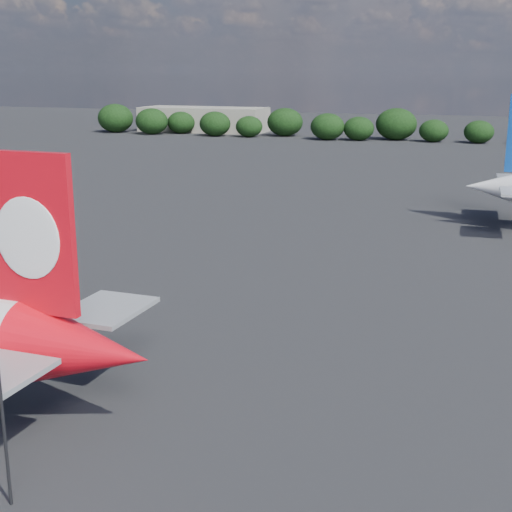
% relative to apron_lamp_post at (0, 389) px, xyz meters
% --- Properties ---
extents(ground, '(500.00, 500.00, 0.00)m').
position_rel_apron_lamp_post_xyz_m(ground, '(-10.30, 67.42, -6.02)').
color(ground, black).
rests_on(ground, ground).
extents(apron_lamp_post, '(0.55, 0.30, 10.74)m').
position_rel_apron_lamp_post_xyz_m(apron_lamp_post, '(0.00, 0.00, 0.00)').
color(apron_lamp_post, black).
rests_on(apron_lamp_post, ground).
extents(terminal_building, '(42.00, 16.00, 8.00)m').
position_rel_apron_lamp_post_xyz_m(terminal_building, '(-75.30, 199.42, -2.02)').
color(terminal_building, gray).
rests_on(terminal_building, ground).
extents(highway_sign, '(6.00, 0.30, 4.50)m').
position_rel_apron_lamp_post_xyz_m(highway_sign, '(-28.30, 183.42, -2.89)').
color(highway_sign, '#125D22').
rests_on(highway_sign, ground).
extents(billboard_yellow, '(5.00, 0.30, 5.50)m').
position_rel_apron_lamp_post_xyz_m(billboard_yellow, '(1.70, 189.42, -2.15)').
color(billboard_yellow, yellow).
rests_on(billboard_yellow, ground).
extents(horizon_treeline, '(206.68, 17.03, 9.32)m').
position_rel_apron_lamp_post_xyz_m(horizon_treeline, '(-1.89, 187.21, -1.93)').
color(horizon_treeline, black).
rests_on(horizon_treeline, ground).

